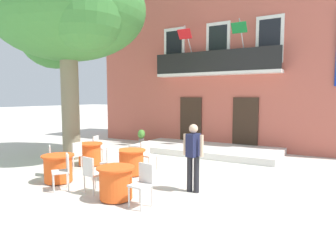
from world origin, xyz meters
name	(u,v)px	position (x,y,z in m)	size (l,w,h in m)	color
ground_plane	(150,170)	(0.00, 0.00, 0.00)	(120.00, 120.00, 0.00)	beige
building_facade	(232,69)	(0.38, 6.99, 3.75)	(13.00, 5.09, 7.50)	#BC5B4C
entrance_step_platform	(205,149)	(0.38, 3.66, 0.12)	(6.04, 2.67, 0.25)	silver
plane_tree	(67,16)	(-3.64, 0.08, 5.26)	(6.02, 5.28, 7.16)	#7F755B
cafe_table_near_tree	(116,183)	(0.81, -2.65, 0.39)	(0.86, 0.86, 0.76)	#EA561E
cafe_chair_near_tree_0	(92,172)	(0.06, -2.63, 0.53)	(0.45, 0.45, 0.91)	silver
cafe_chair_near_tree_1	(143,182)	(1.56, -2.68, 0.53)	(0.45, 0.45, 0.91)	silver
cafe_table_middle	(58,168)	(-1.44, -2.37, 0.39)	(0.86, 0.86, 0.76)	#EA561E
cafe_chair_middle_0	(54,158)	(-2.08, -1.98, 0.53)	(0.56, 0.56, 0.91)	silver
cafe_chair_middle_1	(63,169)	(-0.79, -2.75, 0.53)	(0.56, 0.56, 0.91)	silver
cafe_table_front	(131,162)	(-0.19, -0.75, 0.39)	(0.86, 0.86, 0.76)	#EA561E
cafe_chair_front_0	(111,161)	(-0.34, -1.48, 0.53)	(0.50, 0.50, 0.91)	silver
cafe_chair_front_1	(147,153)	(-0.10, 0.00, 0.53)	(0.48, 0.48, 0.91)	silver
cafe_table_far_side	(90,154)	(-2.15, -0.46, 0.39)	(0.86, 0.86, 0.76)	#EA561E
cafe_chair_far_side_0	(98,146)	(-2.41, 0.25, 0.53)	(0.49, 0.49, 0.91)	silver
cafe_chair_far_side_1	(75,154)	(-2.05, -1.21, 0.53)	(0.41, 0.41, 0.91)	silver
ground_planter_left	(141,137)	(-2.99, 3.82, 0.43)	(0.35, 0.35, 0.77)	slate
pedestrian_near_entrance	(193,154)	(2.10, -1.29, 0.95)	(0.53, 0.37, 1.67)	#232328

